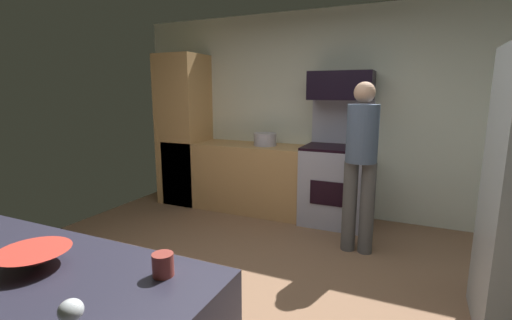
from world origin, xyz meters
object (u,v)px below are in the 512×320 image
Objects in this scene: microwave at (341,86)px; person_cook at (361,159)px; oven_range at (335,182)px; mug_coffee at (163,265)px; mixing_bowl_prep at (34,258)px; wine_glass_near at (71,314)px; stock_pot at (265,139)px.

person_cook is at bearing -64.98° from microwave.
oven_range is 17.00× the size of mug_coffee.
mixing_bowl_prep is (-0.50, -3.39, 0.42)m from oven_range.
person_cook reaches higher than wine_glass_near.
mug_coffee reaches higher than mixing_bowl_prep.
person_cook reaches higher than mixing_bowl_prep.
microwave reaches higher than person_cook.
mug_coffee is (-0.05, 0.43, -0.07)m from wine_glass_near.
stock_pot is at bearing 150.80° from person_cook.
oven_range is at bearing -90.00° from microwave.
wine_glass_near is (0.05, -3.75, -0.65)m from microwave.
wine_glass_near is 0.52× the size of stock_pot.
microwave is at bearing 90.14° from mug_coffee.
mug_coffee is 0.30× the size of stock_pot.
oven_range reaches higher than wine_glass_near.
stock_pot is at bearing 106.25° from mug_coffee.
person_cook is 5.69× the size of stock_pot.
person_cook is at bearing 71.59° from mixing_bowl_prep.
wine_glass_near is (0.05, -3.66, 0.50)m from oven_range.
person_cook is at bearing 83.64° from wine_glass_near.
microwave is 1.16m from stock_pot.
mixing_bowl_prep is at bearing -82.74° from stock_pot.
stock_pot is at bearing -175.12° from microwave.
microwave reaches higher than wine_glass_near.
person_cook reaches higher than stock_pot.
oven_range is 3.26m from mug_coffee.
oven_range is 0.89× the size of person_cook.
wine_glass_near is (0.56, -0.27, 0.08)m from mixing_bowl_prep.
oven_range is at bearing 117.55° from person_cook.
person_cook is at bearing -29.20° from stock_pot.
stock_pot is (-1.32, 0.74, 0.04)m from person_cook.
microwave is at bearing 4.88° from stock_pot.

